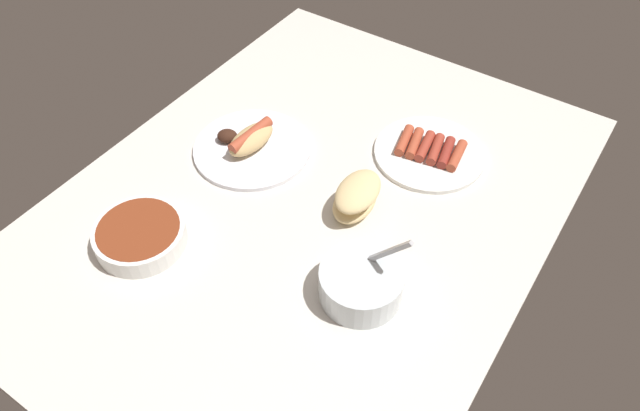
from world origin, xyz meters
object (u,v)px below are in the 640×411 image
plate_hotdog_assembled (251,144)px  bowl_chili (140,235)px  bread_stack (356,196)px  bowl_coleslaw (361,282)px  plate_sausages (430,152)px

plate_hotdog_assembled → bowl_chili: size_ratio=1.49×
bread_stack → plate_hotdog_assembled: bearing=85.8°
bread_stack → bowl_chili: bread_stack is taller
bread_stack → bowl_chili: bearing=135.7°
bowl_chili → bowl_coleslaw: bearing=-72.0°
bread_stack → bowl_coleslaw: 20.20cm
bread_stack → bowl_chili: 41.80cm
bread_stack → plate_sausages: (22.28, -5.06, -2.64)cm
bread_stack → plate_sausages: bearing=-12.8°
bread_stack → bowl_coleslaw: size_ratio=0.86×
bowl_coleslaw → bread_stack: bearing=33.8°
plate_sausages → bowl_chili: size_ratio=1.39×
bowl_coleslaw → plate_hotdog_assembled: bowl_coleslaw is taller
bread_stack → bowl_coleslaw: bowl_coleslaw is taller
plate_sausages → bowl_coleslaw: bearing=-171.0°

